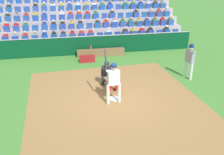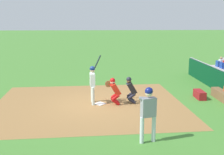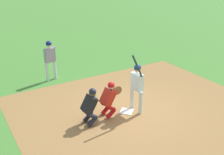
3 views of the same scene
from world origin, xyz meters
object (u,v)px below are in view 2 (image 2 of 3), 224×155
water_bottle_on_bench (224,89)px  batter_at_plate (93,80)px  catcher_crouching (114,89)px  home_plate_umpire (131,89)px  on_deck_batter (148,109)px  home_plate_marker (100,104)px  equipment_duffel_bag (200,95)px

water_bottle_on_bench → batter_at_plate: bearing=91.7°
catcher_crouching → home_plate_umpire: 0.79m
batter_at_plate → on_deck_batter: batter_at_plate is taller
on_deck_batter → batter_at_plate: bearing=22.9°
catcher_crouching → home_plate_umpire: size_ratio=1.00×
home_plate_marker → equipment_duffel_bag: (0.65, -4.95, 0.18)m
batter_at_plate → catcher_crouching: 1.08m
equipment_duffel_bag → on_deck_batter: on_deck_batter is taller
home_plate_marker → equipment_duffel_bag: size_ratio=0.48×
home_plate_umpire → equipment_duffel_bag: 3.59m
home_plate_umpire → water_bottle_on_bench: bearing=-87.4°
water_bottle_on_bench → on_deck_batter: 6.36m
equipment_duffel_bag → on_deck_batter: 5.99m
home_plate_umpire → equipment_duffel_bag: size_ratio=1.39×
water_bottle_on_bench → home_plate_umpire: bearing=92.6°
batter_at_plate → catcher_crouching: bearing=-99.8°
on_deck_batter → home_plate_umpire: bearing=0.3°
water_bottle_on_bench → equipment_duffel_bag: 1.17m
home_plate_marker → home_plate_umpire: home_plate_umpire is taller
home_plate_marker → on_deck_batter: bearing=-160.5°
batter_at_plate → on_deck_batter: size_ratio=1.23×
catcher_crouching → equipment_duffel_bag: catcher_crouching is taller
batter_at_plate → home_plate_umpire: 1.81m
batter_at_plate → water_bottle_on_bench: size_ratio=8.57×
home_plate_umpire → batter_at_plate: bearing=89.4°
catcher_crouching → on_deck_batter: (-4.07, -0.80, 0.41)m
water_bottle_on_bench → on_deck_batter: bearing=134.4°
home_plate_umpire → water_bottle_on_bench: (0.21, -4.55, -0.12)m
on_deck_batter → water_bottle_on_bench: bearing=-45.6°
catcher_crouching → equipment_duffel_bag: bearing=-80.5°
home_plate_marker → batter_at_plate: 1.14m
batter_at_plate → home_plate_umpire: batter_at_plate is taller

